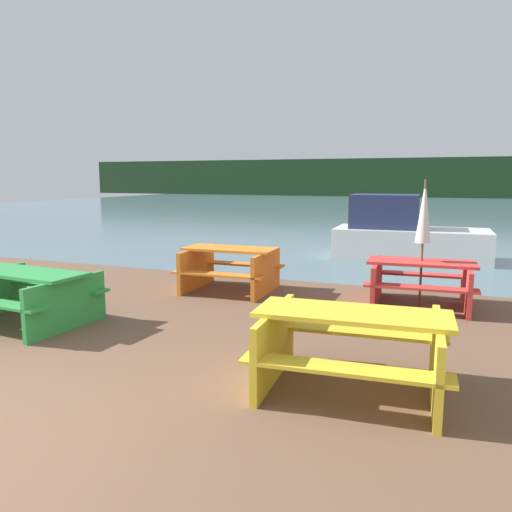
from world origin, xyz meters
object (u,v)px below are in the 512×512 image
boat (404,236)px  picnic_table_red (421,279)px  picnic_table_orange (230,266)px  umbrella_white (424,213)px  picnic_table_green (24,291)px  picnic_table_yellow (352,343)px

boat → picnic_table_red: bearing=-83.4°
picnic_table_orange → picnic_table_red: bearing=3.2°
picnic_table_orange → umbrella_white: 3.41m
picnic_table_orange → umbrella_white: (3.25, 0.18, 1.02)m
picnic_table_green → umbrella_white: (5.10, 3.08, 1.03)m
picnic_table_yellow → picnic_table_orange: 4.46m
picnic_table_orange → boat: (2.53, 4.92, 0.12)m
picnic_table_orange → boat: 5.53m
picnic_table_orange → picnic_table_yellow: bearing=-50.0°
picnic_table_green → picnic_table_red: bearing=31.1°
picnic_table_red → boat: boat is taller
umbrella_white → boat: bearing=98.7°
picnic_table_green → picnic_table_yellow: bearing=-6.3°
picnic_table_yellow → umbrella_white: 3.76m
boat → umbrella_white: bearing=-83.4°
picnic_table_red → umbrella_white: size_ratio=0.86×
picnic_table_green → boat: size_ratio=0.53×
picnic_table_orange → umbrella_white: size_ratio=0.84×
umbrella_white → boat: 4.87m
picnic_table_green → picnic_table_orange: (1.85, 2.90, 0.01)m
boat → picnic_table_green: bearing=-121.3°
picnic_table_orange → boat: boat is taller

